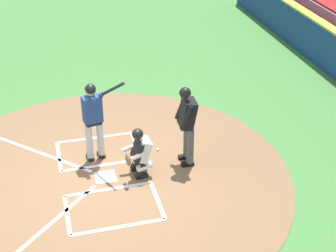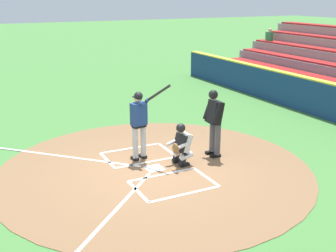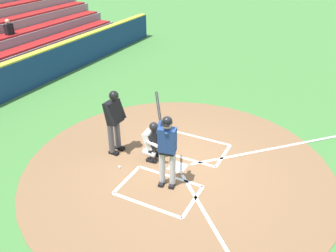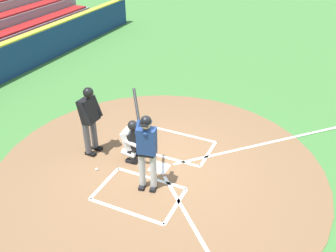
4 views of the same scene
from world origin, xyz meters
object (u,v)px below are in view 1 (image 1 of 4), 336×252
(batter, at_px, (93,117))
(plate_umpire, at_px, (187,121))
(baseball, at_px, (158,149))
(catcher, at_px, (139,151))

(batter, bearing_deg, plate_umpire, -108.52)
(plate_umpire, height_order, baseball, plate_umpire)
(batter, xyz_separation_m, catcher, (-0.82, -0.82, -0.51))
(catcher, distance_m, baseball, 1.14)
(catcher, relative_size, baseball, 15.27)
(plate_umpire, bearing_deg, catcher, 99.20)
(catcher, distance_m, plate_umpire, 1.22)
(batter, bearing_deg, catcher, -135.11)
(batter, relative_size, catcher, 1.88)
(plate_umpire, distance_m, baseball, 1.31)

